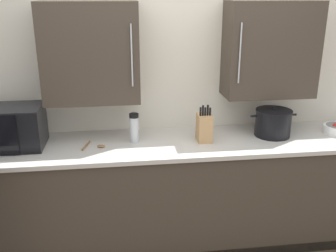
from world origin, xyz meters
TOP-DOWN VIEW (x-y plane):
  - back_wall_tiled at (0.00, 1.22)m, footprint 4.18×0.44m
  - counter_unit at (0.00, 0.89)m, footprint 3.73×0.70m
  - microwave_oven at (-1.40, 0.93)m, footprint 0.53×0.37m
  - stock_pot at (0.74, 0.91)m, footprint 0.39×0.30m
  - thermos_flask at (-0.41, 0.92)m, footprint 0.08×0.08m
  - knife_block at (0.15, 0.87)m, footprint 0.11×0.15m
  - wooden_spoon at (-0.73, 0.85)m, footprint 0.18×0.18m

SIDE VIEW (x-z plane):
  - counter_unit at x=0.00m, z-range 0.00..0.93m
  - wooden_spoon at x=-0.73m, z-range 0.93..0.94m
  - stock_pot at x=0.74m, z-range 0.91..1.17m
  - knife_block at x=0.15m, z-range 0.89..1.19m
  - thermos_flask at x=-0.41m, z-range 0.93..1.16m
  - microwave_oven at x=-1.40m, z-range 0.93..1.25m
  - back_wall_tiled at x=0.00m, z-range 0.07..2.73m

